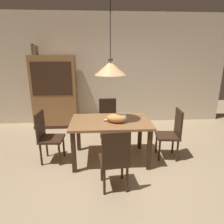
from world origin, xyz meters
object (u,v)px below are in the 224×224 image
(pendant_lamp, at_px, (110,68))
(book_green_slim, at_px, (33,49))
(book_brown_thick, at_px, (36,50))
(chair_far_back, at_px, (108,118))
(dining_table, at_px, (111,126))
(chair_near_front, at_px, (115,158))
(cat_sleeping, at_px, (117,118))
(chair_right_side, at_px, (172,132))
(chair_left_side, at_px, (47,135))
(hutch_bookcase, at_px, (55,94))

(pendant_lamp, relative_size, book_green_slim, 5.00)
(book_brown_thick, bearing_deg, chair_far_back, -29.07)
(dining_table, distance_m, chair_near_front, 0.89)
(cat_sleeping, bearing_deg, chair_right_side, 4.71)
(chair_left_side, bearing_deg, chair_far_back, 37.84)
(chair_right_side, xyz_separation_m, book_green_slim, (-2.90, 1.84, 1.47))
(chair_far_back, bearing_deg, pendant_lamp, -89.74)
(chair_far_back, height_order, book_brown_thick, book_brown_thick)
(dining_table, bearing_deg, chair_right_side, -0.42)
(pendant_lamp, bearing_deg, book_green_slim, 134.13)
(chair_near_front, height_order, book_green_slim, book_green_slim)
(dining_table, xyz_separation_m, cat_sleeping, (0.11, -0.09, 0.18))
(chair_left_side, distance_m, hutch_bookcase, 1.87)
(chair_left_side, bearing_deg, chair_near_front, -37.85)
(cat_sleeping, height_order, hutch_bookcase, hutch_bookcase)
(chair_left_side, bearing_deg, chair_right_side, -0.33)
(cat_sleeping, height_order, book_brown_thick, book_brown_thick)
(chair_right_side, xyz_separation_m, chair_near_front, (-1.12, -0.87, 0.00))
(dining_table, height_order, cat_sleeping, cat_sleeping)
(cat_sleeping, distance_m, pendant_lamp, 0.85)
(dining_table, bearing_deg, pendant_lamp, 90.00)
(pendant_lamp, distance_m, book_brown_thick, 2.52)
(chair_near_front, xyz_separation_m, book_green_slim, (-1.78, 2.71, 1.47))
(chair_left_side, bearing_deg, cat_sleeping, -4.50)
(chair_near_front, distance_m, book_brown_thick, 3.52)
(chair_far_back, height_order, chair_left_side, same)
(dining_table, bearing_deg, hutch_bookcase, 126.20)
(chair_right_side, bearing_deg, dining_table, 179.58)
(dining_table, xyz_separation_m, chair_left_side, (-1.13, 0.00, -0.14))
(chair_far_back, relative_size, book_brown_thick, 3.88)
(chair_far_back, bearing_deg, chair_left_side, -142.16)
(chair_near_front, distance_m, pendant_lamp, 1.45)
(chair_near_front, distance_m, book_green_slim, 3.56)
(pendant_lamp, bearing_deg, chair_right_side, -0.42)
(pendant_lamp, bearing_deg, chair_left_side, 179.75)
(chair_left_side, distance_m, chair_near_front, 1.44)
(chair_left_side, distance_m, book_green_slim, 2.43)
(hutch_bookcase, distance_m, book_brown_thick, 1.13)
(chair_far_back, relative_size, book_green_slim, 3.58)
(chair_near_front, relative_size, book_green_slim, 3.58)
(book_brown_thick, bearing_deg, dining_table, -46.87)
(hutch_bookcase, distance_m, book_green_slim, 1.17)
(cat_sleeping, bearing_deg, dining_table, 139.16)
(dining_table, height_order, chair_far_back, chair_far_back)
(pendant_lamp, height_order, book_green_slim, pendant_lamp)
(chair_far_back, distance_m, chair_left_side, 1.42)
(cat_sleeping, distance_m, book_brown_thick, 2.88)
(chair_far_back, bearing_deg, book_green_slim, 151.78)
(cat_sleeping, bearing_deg, book_green_slim, 134.39)
(chair_left_side, height_order, chair_near_front, same)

